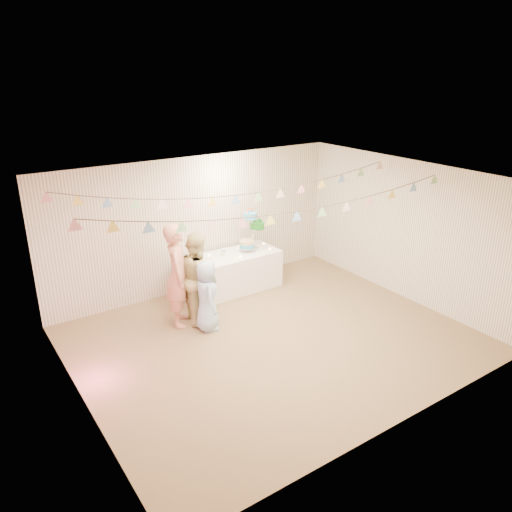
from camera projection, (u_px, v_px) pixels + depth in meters
floor at (273, 339)px, 8.06m from camera, size 6.00×6.00×0.00m
ceiling at (276, 181)px, 7.12m from camera, size 6.00×6.00×0.00m
back_wall at (197, 224)px, 9.52m from camera, size 6.00×6.00×0.00m
front_wall at (404, 334)px, 5.66m from camera, size 6.00×6.00×0.00m
left_wall at (74, 318)px, 6.02m from camera, size 5.00×5.00×0.00m
right_wall at (406, 231)px, 9.16m from camera, size 5.00×5.00×0.00m
table at (230, 273)px, 9.69m from camera, size 1.97×0.79×0.74m
cake_stand at (252, 229)px, 9.74m from camera, size 0.71×0.42×0.79m
cake_bottom at (247, 246)px, 9.73m from camera, size 0.31×0.31×0.15m
cake_middle at (257, 228)px, 9.92m from camera, size 0.27×0.27×0.22m
cake_top_tier at (250, 219)px, 9.60m from camera, size 0.25×0.25×0.19m
platter at (205, 261)px, 9.22m from camera, size 0.36×0.36×0.02m
posy at (224, 251)px, 9.52m from camera, size 0.13×0.13×0.15m
person_adult_a at (178, 275)px, 8.27m from camera, size 0.68×0.77×1.78m
person_adult_b at (198, 277)px, 8.44m from camera, size 0.77×0.89×1.58m
person_child at (207, 296)px, 8.19m from camera, size 0.54×0.68×1.21m
bunting_back at (235, 184)px, 8.06m from camera, size 5.60×1.10×0.40m
bunting_front at (284, 203)px, 7.07m from camera, size 5.60×0.90×0.36m
tealight_0 at (196, 266)px, 9.02m from camera, size 0.04×0.04×0.03m
tealight_1 at (209, 255)px, 9.51m from camera, size 0.04×0.04×0.03m
tealight_2 at (240, 257)px, 9.44m from camera, size 0.04×0.04×0.03m
tealight_3 at (239, 247)px, 9.91m from camera, size 0.04×0.04×0.03m
tealight_4 at (270, 249)px, 9.85m from camera, size 0.04×0.04×0.03m
tealight_5 at (264, 243)px, 10.14m from camera, size 0.04×0.04×0.03m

